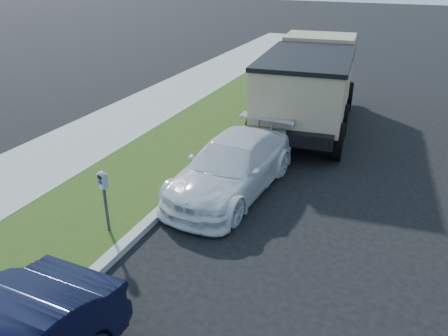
% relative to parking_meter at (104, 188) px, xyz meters
% --- Properties ---
extents(ground, '(120.00, 120.00, 0.00)m').
position_rel_parking_meter_xyz_m(ground, '(3.16, 1.14, -1.14)').
color(ground, black).
rests_on(ground, ground).
extents(streetside, '(6.12, 50.00, 0.15)m').
position_rel_parking_meter_xyz_m(streetside, '(-2.40, 3.14, -1.07)').
color(streetside, gray).
rests_on(streetside, ground).
extents(parking_meter, '(0.22, 0.17, 1.40)m').
position_rel_parking_meter_xyz_m(parking_meter, '(0.00, 0.00, 0.00)').
color(parking_meter, '#3F4247').
rests_on(parking_meter, ground).
extents(white_wagon, '(2.31, 4.87, 1.37)m').
position_rel_parking_meter_xyz_m(white_wagon, '(1.63, 2.96, -0.46)').
color(white_wagon, white).
rests_on(white_wagon, ground).
extents(dump_truck, '(3.42, 7.36, 2.80)m').
position_rel_parking_meter_xyz_m(dump_truck, '(2.20, 8.73, 0.43)').
color(dump_truck, black).
rests_on(dump_truck, ground).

